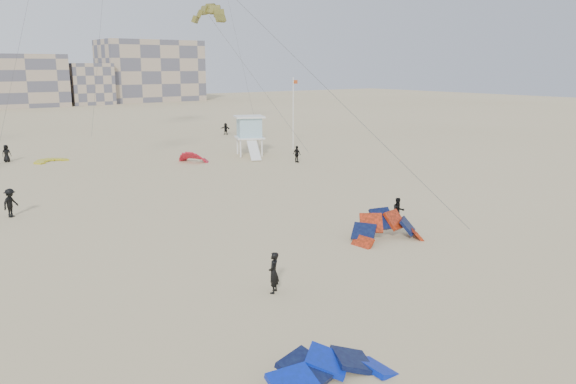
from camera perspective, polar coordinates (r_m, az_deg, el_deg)
ground at (r=21.08m, az=0.12°, el=-13.79°), size 320.00×320.00×0.00m
kite_ground_orange at (r=31.50m, az=10.04°, el=-4.87°), size 5.00×4.97×4.24m
kite_ground_red_far at (r=56.94m, az=-9.59°, el=3.02°), size 4.17×4.14×2.98m
kite_ground_yellow at (r=61.16m, az=-22.99°, el=2.85°), size 3.86×3.97×0.56m
kitesurfer_main at (r=23.87m, az=-1.47°, el=-8.19°), size 0.77×0.75×1.79m
kitesurfer_b at (r=34.56m, az=11.13°, el=-1.92°), size 0.98×0.89×1.64m
kitesurfer_c at (r=39.61m, az=-26.36°, el=-1.00°), size 1.36×1.30×1.85m
kitesurfer_d at (r=55.77m, az=0.91°, el=3.86°), size 0.52×1.01×1.66m
kitesurfer_e at (r=62.65m, az=-26.70°, el=3.52°), size 0.92×0.67×1.74m
kitesurfer_f at (r=79.19m, az=-6.36°, el=6.40°), size 1.08×1.57×1.62m
kite_fly_olive at (r=53.40m, az=-8.07°, el=17.34°), size 10.83×6.00×14.19m
lifeguard_tower_near at (r=60.23m, az=-3.93°, el=5.71°), size 3.91×6.28×4.22m
flagpole at (r=64.51m, az=0.54°, el=8.14°), size 0.66×0.10×8.13m
condo_east at (r=159.43m, az=-13.79°, el=11.85°), size 26.00×14.00×16.00m
condo_fill_right at (r=149.65m, az=-19.60°, el=10.31°), size 10.00×10.00×10.00m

